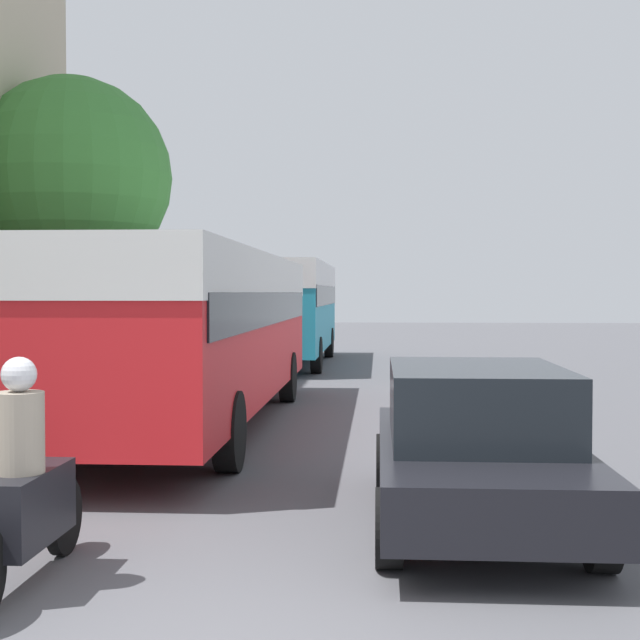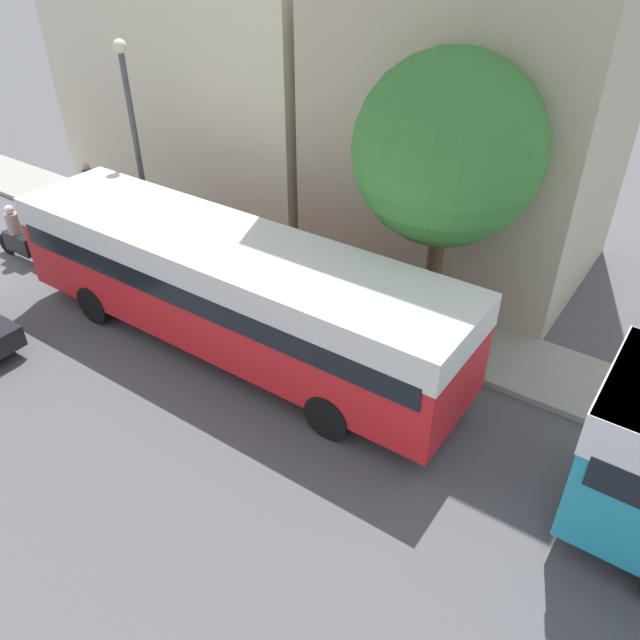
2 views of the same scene
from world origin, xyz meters
name	(u,v)px [view 1 (image 1 of 2)]	position (x,y,z in m)	size (l,w,h in m)	color
bus_lead	(193,314)	(-2.00, 9.11, 1.85)	(2.65, 11.39, 2.82)	red
bus_following	(285,299)	(-1.84, 21.94, 2.00)	(2.61, 9.84, 3.08)	teal
motorcycle_behind_lead	(24,496)	(-1.63, 1.27, 0.68)	(0.38, 2.24, 1.73)	black
car_crossing	(476,443)	(1.93, 3.28, 0.78)	(1.88, 4.38, 1.51)	black
pedestrian_walking_away	(142,335)	(-5.75, 19.91, 0.97)	(0.39, 0.39, 1.62)	#232838
street_tree	(72,177)	(-5.21, 12.59, 4.53)	(4.03, 4.03, 6.41)	brown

